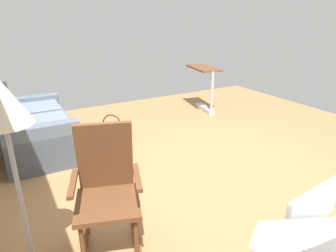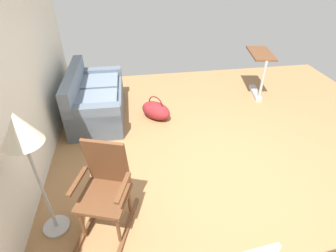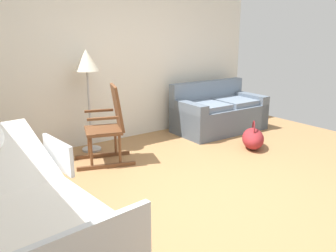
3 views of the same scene
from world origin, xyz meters
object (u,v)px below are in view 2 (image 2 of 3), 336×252
at_px(overbed_table, 259,69).
at_px(floor_lamp, 22,138).
at_px(duffel_bag, 156,110).
at_px(couch, 96,100).
at_px(rocking_chair, 106,188).

bearing_deg(overbed_table, floor_lamp, 127.36).
bearing_deg(floor_lamp, duffel_bag, -33.40).
distance_m(couch, overbed_table, 3.18).
bearing_deg(duffel_bag, overbed_table, -73.90).
xyz_separation_m(couch, floor_lamp, (-2.28, 0.31, 0.92)).
xyz_separation_m(floor_lamp, overbed_table, (2.64, -3.46, -0.70)).
bearing_deg(duffel_bag, floor_lamp, 146.60).
distance_m(rocking_chair, floor_lamp, 0.93).
relative_size(couch, overbed_table, 1.85).
bearing_deg(couch, duffel_bag, -103.93).
height_order(rocking_chair, overbed_table, rocking_chair).
height_order(couch, rocking_chair, rocking_chair).
distance_m(rocking_chair, overbed_table, 3.90).
height_order(rocking_chair, duffel_bag, rocking_chair).
bearing_deg(couch, overbed_table, -83.50).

